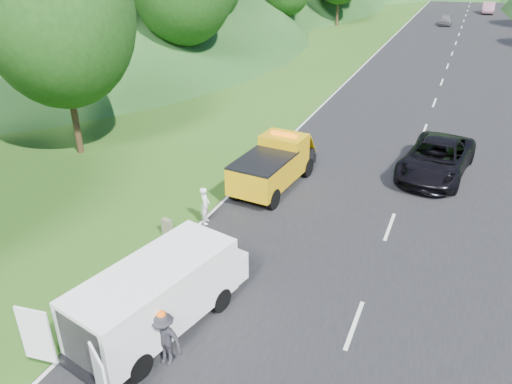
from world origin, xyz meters
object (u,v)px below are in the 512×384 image
at_px(white_van, 160,293).
at_px(passing_suv, 433,175).
at_px(woman, 206,223).
at_px(tow_truck, 274,164).
at_px(child, 227,278).
at_px(suitcase, 167,227).
at_px(worker, 167,363).

distance_m(white_van, passing_suv, 15.30).
bearing_deg(woman, tow_truck, -39.69).
height_order(child, suitcase, suitcase).
height_order(tow_truck, suitcase, tow_truck).
distance_m(child, suitcase, 3.66).
xyz_separation_m(woman, passing_suv, (7.82, 8.23, 0.00)).
bearing_deg(passing_suv, worker, -102.09).
relative_size(woman, child, 1.48).
height_order(white_van, worker, white_van).
height_order(white_van, child, white_van).
bearing_deg(woman, child, -163.28).
height_order(worker, suitcase, worker).
relative_size(white_van, suitcase, 10.27).
xyz_separation_m(tow_truck, child, (1.03, -6.96, -1.11)).
bearing_deg(passing_suv, suitcase, -125.24).
distance_m(white_van, woman, 6.08).
bearing_deg(child, white_van, -85.24).
distance_m(tow_truck, suitcase, 5.86).
bearing_deg(white_van, tow_truck, 104.88).
bearing_deg(child, woman, 146.61).
relative_size(white_van, woman, 4.25).
xyz_separation_m(white_van, woman, (-1.67, 5.72, -1.22)).
xyz_separation_m(woman, suitcase, (-0.94, -1.31, 0.31)).
height_order(tow_truck, worker, tow_truck).
relative_size(tow_truck, suitcase, 8.65).
bearing_deg(woman, passing_suv, -65.47).
xyz_separation_m(white_van, worker, (0.83, -1.15, -1.22)).
height_order(woman, worker, worker).
relative_size(child, worker, 0.63).
bearing_deg(tow_truck, child, -76.37).
distance_m(worker, suitcase, 6.55).
relative_size(tow_truck, worker, 3.34).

